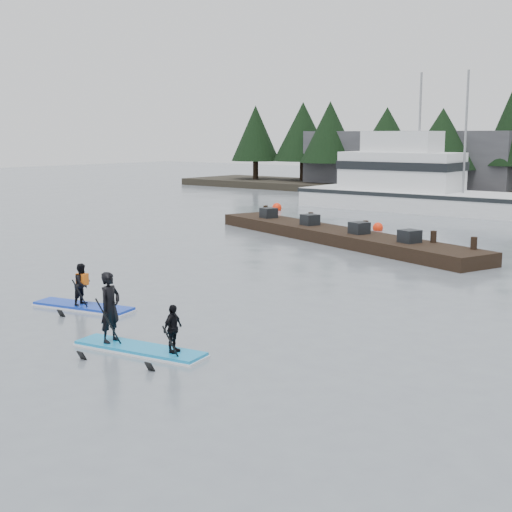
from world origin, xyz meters
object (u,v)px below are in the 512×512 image
Objects in this scene: paddleboard_solo at (83,294)px; paddleboard_duo at (133,325)px; floating_dock at (337,236)px; fishing_boat_large at (421,199)px.

paddleboard_duo is at bearing -36.49° from paddleboard_solo.
floating_dock is 5.30× the size of paddleboard_solo.
floating_dock is at bearing 97.25° from paddleboard_duo.
paddleboard_solo reaches higher than floating_dock.
paddleboard_solo is at bearing -82.60° from fishing_boat_large.
paddleboard_duo is (5.27, -16.59, 0.30)m from floating_dock.
fishing_boat_large is 32.36m from paddleboard_duo.
paddleboard_duo reaches higher than paddleboard_solo.
paddleboard_solo is at bearing -66.67° from floating_dock.
paddleboard_duo reaches higher than floating_dock.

